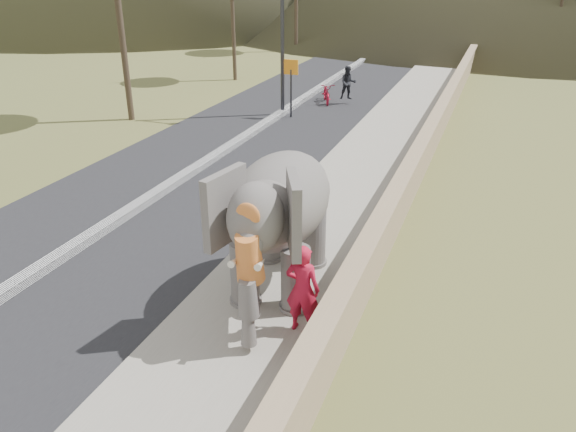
# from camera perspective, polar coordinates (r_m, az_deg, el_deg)

# --- Properties ---
(road) EXTENTS (7.00, 120.00, 0.03)m
(road) POSITION_cam_1_polar(r_m,az_deg,el_deg) (17.86, -9.59, 4.31)
(road) COLOR black
(road) RESTS_ON ground
(median) EXTENTS (0.35, 120.00, 0.22)m
(median) POSITION_cam_1_polar(r_m,az_deg,el_deg) (17.83, -9.61, 4.60)
(median) COLOR black
(median) RESTS_ON ground
(walkway) EXTENTS (3.00, 120.00, 0.15)m
(walkway) POSITION_cam_1_polar(r_m,az_deg,el_deg) (16.03, 6.12, 2.33)
(walkway) COLOR #9E9687
(walkway) RESTS_ON ground
(parapet) EXTENTS (0.30, 120.00, 1.10)m
(parapet) POSITION_cam_1_polar(r_m,az_deg,el_deg) (15.56, 12.07, 3.09)
(parapet) COLOR tan
(parapet) RESTS_ON ground
(signboard) EXTENTS (0.60, 0.08, 2.40)m
(signboard) POSITION_cam_1_polar(r_m,az_deg,el_deg) (23.68, 0.31, 13.80)
(signboard) COLOR #2D2D33
(signboard) RESTS_ON ground
(elephant_and_man) EXTENTS (2.48, 4.12, 2.82)m
(elephant_and_man) POSITION_cam_1_polar(r_m,az_deg,el_deg) (10.86, -0.70, -0.37)
(elephant_and_man) COLOR slate
(elephant_and_man) RESTS_ON ground
(motorcyclist) EXTENTS (2.08, 1.88, 1.74)m
(motorcyclist) POSITION_cam_1_polar(r_m,az_deg,el_deg) (26.42, 4.74, 12.71)
(motorcyclist) COLOR maroon
(motorcyclist) RESTS_ON ground
(trees) EXTENTS (47.94, 41.79, 9.25)m
(trees) POSITION_cam_1_polar(r_m,az_deg,el_deg) (33.15, 16.53, 20.09)
(trees) COLOR #473828
(trees) RESTS_ON ground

